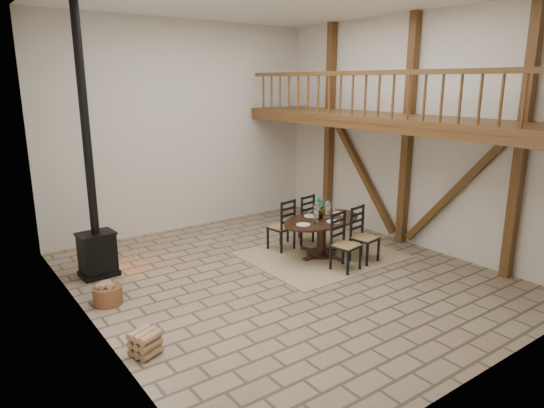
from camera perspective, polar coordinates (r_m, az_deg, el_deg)
ground at (r=9.33m, az=1.40°, el=-8.40°), size 8.00×8.00×0.00m
room_shell at (r=9.40m, az=7.39°, el=10.61°), size 7.02×8.02×5.01m
rug at (r=10.39m, az=5.77°, el=-5.99°), size 3.00×2.50×0.02m
dining_table at (r=10.25m, az=5.83°, el=-3.65°), size 2.13×2.33×1.26m
wood_stove at (r=9.54m, az=-20.18°, el=-1.66°), size 0.69×0.55×5.00m
log_basket at (r=8.59m, az=-18.76°, el=-10.05°), size 0.47×0.47×0.39m
log_stack at (r=6.99m, az=-14.70°, el=-15.55°), size 0.44×0.45×0.35m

